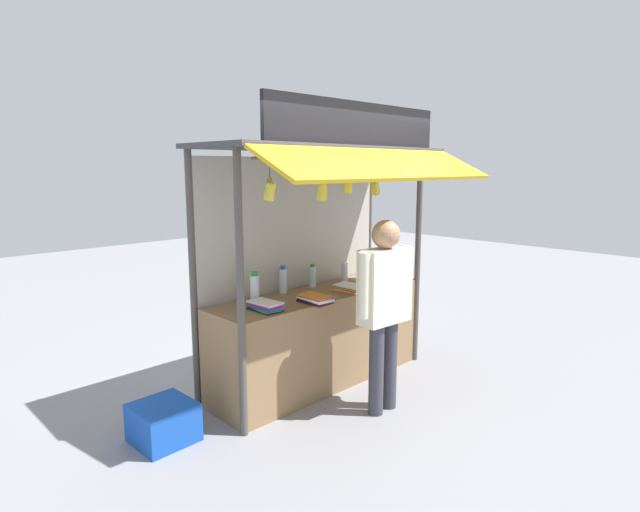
# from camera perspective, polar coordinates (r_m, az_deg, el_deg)

# --- Properties ---
(ground_plane) EXTENTS (20.00, 20.00, 0.00)m
(ground_plane) POSITION_cam_1_polar(r_m,az_deg,el_deg) (5.12, 0.00, -13.70)
(ground_plane) COLOR gray
(stall_counter) EXTENTS (2.25, 0.61, 0.88)m
(stall_counter) POSITION_cam_1_polar(r_m,az_deg,el_deg) (4.96, 0.00, -9.03)
(stall_counter) COLOR olive
(stall_counter) RESTS_ON ground
(stall_structure) EXTENTS (2.45, 1.40, 2.58)m
(stall_structure) POSITION_cam_1_polar(r_m,az_deg,el_deg) (4.75, -0.41, 3.73)
(stall_structure) COLOR #4C4742
(stall_structure) RESTS_ON ground
(water_bottle_mid_left) EXTENTS (0.06, 0.06, 0.23)m
(water_bottle_mid_left) POSITION_cam_1_polar(r_m,az_deg,el_deg) (5.04, -0.83, -2.26)
(water_bottle_mid_left) COLOR silver
(water_bottle_mid_left) RESTS_ON stall_counter
(water_bottle_far_left) EXTENTS (0.06, 0.06, 0.23)m
(water_bottle_far_left) POSITION_cam_1_polar(r_m,az_deg,el_deg) (5.23, 2.73, -1.85)
(water_bottle_far_left) COLOR silver
(water_bottle_far_left) RESTS_ON stall_counter
(water_bottle_rear_center) EXTENTS (0.08, 0.08, 0.28)m
(water_bottle_rear_center) POSITION_cam_1_polar(r_m,az_deg,el_deg) (4.45, -7.27, -3.65)
(water_bottle_rear_center) COLOR silver
(water_bottle_rear_center) RESTS_ON stall_counter
(water_bottle_front_left) EXTENTS (0.08, 0.08, 0.29)m
(water_bottle_front_left) POSITION_cam_1_polar(r_m,az_deg,el_deg) (5.42, 5.90, -1.17)
(water_bottle_front_left) COLOR silver
(water_bottle_front_left) RESTS_ON stall_counter
(water_bottle_right) EXTENTS (0.07, 0.07, 0.26)m
(water_bottle_right) POSITION_cam_1_polar(r_m,az_deg,el_deg) (4.81, -4.12, -2.71)
(water_bottle_right) COLOR silver
(water_bottle_right) RESTS_ON stall_counter
(magazine_stack_back_right) EXTENTS (0.20, 0.31, 0.07)m
(magazine_stack_back_right) POSITION_cam_1_polar(r_m,az_deg,el_deg) (4.27, -6.09, -5.54)
(magazine_stack_back_right) COLOR black
(magazine_stack_back_right) RESTS_ON stall_counter
(magazine_stack_center) EXTENTS (0.24, 0.31, 0.06)m
(magazine_stack_center) POSITION_cam_1_polar(r_m,az_deg,el_deg) (4.89, 3.45, -3.58)
(magazine_stack_center) COLOR orange
(magazine_stack_center) RESTS_ON stall_counter
(magazine_stack_left) EXTENTS (0.22, 0.31, 0.07)m
(magazine_stack_left) POSITION_cam_1_polar(r_m,az_deg,el_deg) (4.46, -0.51, -4.82)
(magazine_stack_left) COLOR red
(magazine_stack_left) RESTS_ON stall_counter
(banana_bunch_inner_right) EXTENTS (0.10, 0.10, 0.31)m
(banana_bunch_inner_right) POSITION_cam_1_polar(r_m,az_deg,el_deg) (4.63, 6.09, 7.62)
(banana_bunch_inner_right) COLOR #332D23
(banana_bunch_leftmost) EXTENTS (0.09, 0.09, 0.27)m
(banana_bunch_leftmost) POSITION_cam_1_polar(r_m,az_deg,el_deg) (4.36, 3.08, 7.80)
(banana_bunch_leftmost) COLOR #332D23
(banana_bunch_inner_left) EXTENTS (0.10, 0.11, 0.32)m
(banana_bunch_inner_left) POSITION_cam_1_polar(r_m,az_deg,el_deg) (4.14, 0.25, 7.26)
(banana_bunch_inner_left) COLOR #332D23
(banana_bunch_rightmost) EXTENTS (0.10, 0.09, 0.30)m
(banana_bunch_rightmost) POSITION_cam_1_polar(r_m,az_deg,el_deg) (3.78, -5.60, 7.19)
(banana_bunch_rightmost) COLOR #332D23
(vendor_person) EXTENTS (0.62, 0.23, 1.63)m
(vendor_person) POSITION_cam_1_polar(r_m,az_deg,el_deg) (4.26, 7.18, -4.71)
(vendor_person) COLOR #383842
(vendor_person) RESTS_ON ground
(plastic_crate) EXTENTS (0.43, 0.43, 0.29)m
(plastic_crate) POSITION_cam_1_polar(r_m,az_deg,el_deg) (4.23, -16.99, -17.26)
(plastic_crate) COLOR #194CB2
(plastic_crate) RESTS_ON ground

